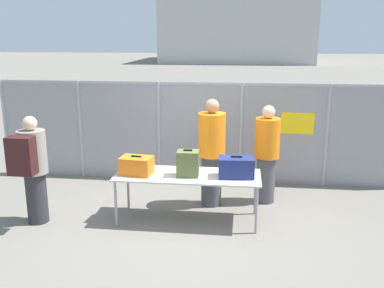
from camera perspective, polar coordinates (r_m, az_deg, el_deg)
ground_plane at (r=6.59m, az=-0.77°, el=-10.41°), size 120.00×120.00×0.00m
fence_section at (r=8.10m, az=1.12°, el=1.84°), size 7.89×0.07×1.91m
inspection_table at (r=6.42m, az=-0.57°, el=-4.48°), size 2.17×0.80×0.73m
suitcase_orange at (r=6.44m, az=-7.40°, el=-2.87°), size 0.50×0.37×0.29m
suitcase_olive at (r=6.30m, az=-0.55°, el=-2.60°), size 0.33×0.26×0.40m
suitcase_navy at (r=6.30m, az=5.91°, el=-3.09°), size 0.53×0.36×0.32m
traveler_hooded at (r=6.67m, az=-20.58°, el=-2.80°), size 0.40×0.63×1.63m
security_worker_near at (r=6.96m, az=2.64°, el=-0.99°), size 0.44×0.44×1.78m
security_worker_far at (r=7.20m, az=9.95°, el=-1.21°), size 0.41×0.41×1.65m
utility_trailer at (r=9.66m, az=7.08°, el=0.19°), size 3.35×1.97×0.71m
distant_hangar at (r=47.07m, az=6.08°, el=14.81°), size 14.74×13.27×6.29m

